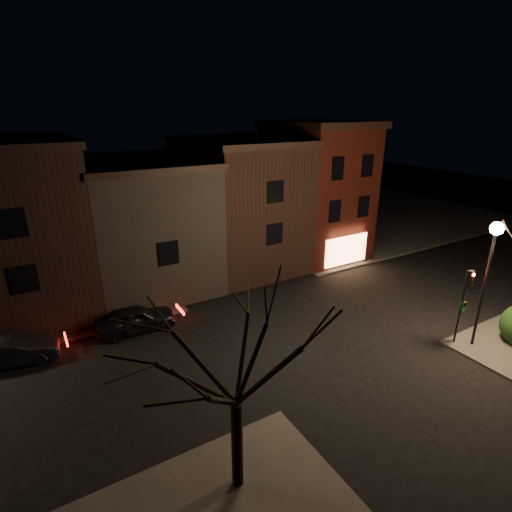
{
  "coord_description": "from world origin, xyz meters",
  "views": [
    {
      "loc": [
        -12.37,
        -15.52,
        11.51
      ],
      "look_at": [
        -0.97,
        3.7,
        3.2
      ],
      "focal_mm": 28.0,
      "sensor_mm": 36.0,
      "label": 1
    }
  ],
  "objects_px": {
    "parked_car_a": "(136,319)",
    "parked_car_b": "(12,352)",
    "traffic_signal": "(465,296)",
    "street_lamp_near": "(492,251)",
    "bare_tree_left": "(235,341)"
  },
  "relations": [
    {
      "from": "traffic_signal",
      "to": "parked_car_b",
      "type": "bearing_deg",
      "value": 153.65
    },
    {
      "from": "parked_car_a",
      "to": "traffic_signal",
      "type": "bearing_deg",
      "value": -123.62
    },
    {
      "from": "parked_car_b",
      "to": "traffic_signal",
      "type": "bearing_deg",
      "value": -109.78
    },
    {
      "from": "street_lamp_near",
      "to": "bare_tree_left",
      "type": "height_order",
      "value": "bare_tree_left"
    },
    {
      "from": "street_lamp_near",
      "to": "parked_car_a",
      "type": "distance_m",
      "value": 18.29
    },
    {
      "from": "parked_car_a",
      "to": "parked_car_b",
      "type": "bearing_deg",
      "value": 92.43
    },
    {
      "from": "street_lamp_near",
      "to": "parked_car_b",
      "type": "bearing_deg",
      "value": 153.21
    },
    {
      "from": "bare_tree_left",
      "to": "parked_car_b",
      "type": "bearing_deg",
      "value": 118.49
    },
    {
      "from": "traffic_signal",
      "to": "parked_car_a",
      "type": "bearing_deg",
      "value": 144.59
    },
    {
      "from": "street_lamp_near",
      "to": "parked_car_b",
      "type": "relative_size",
      "value": 1.59
    },
    {
      "from": "traffic_signal",
      "to": "parked_car_b",
      "type": "distance_m",
      "value": 22.1
    },
    {
      "from": "street_lamp_near",
      "to": "parked_car_a",
      "type": "relative_size",
      "value": 1.52
    },
    {
      "from": "traffic_signal",
      "to": "parked_car_a",
      "type": "relative_size",
      "value": 0.95
    },
    {
      "from": "traffic_signal",
      "to": "parked_car_a",
      "type": "xyz_separation_m",
      "value": [
        -13.83,
        9.83,
        -2.08
      ]
    },
    {
      "from": "parked_car_a",
      "to": "parked_car_b",
      "type": "xyz_separation_m",
      "value": [
        -5.88,
        -0.07,
        -0.05
      ]
    }
  ]
}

